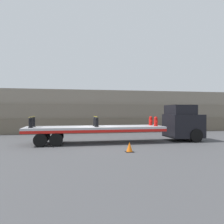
# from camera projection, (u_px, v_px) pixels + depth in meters

# --- Properties ---
(ground_plane) EXTENTS (120.00, 120.00, 0.00)m
(ground_plane) POSITION_uv_depth(u_px,v_px,m) (96.00, 143.00, 16.87)
(ground_plane) COLOR #474749
(rock_cliff) EXTENTS (60.00, 3.30, 4.87)m
(rock_cliff) POSITION_uv_depth(u_px,v_px,m) (87.00, 111.00, 25.79)
(rock_cliff) COLOR #665B4C
(rock_cliff) RESTS_ON ground_plane
(truck_cab) EXTENTS (2.72, 2.57, 2.97)m
(truck_cab) POSITION_uv_depth(u_px,v_px,m) (184.00, 123.00, 18.28)
(truck_cab) COLOR black
(truck_cab) RESTS_ON ground_plane
(flatbed_trailer) EXTENTS (10.60, 2.62, 1.28)m
(flatbed_trailer) POSITION_uv_depth(u_px,v_px,m) (88.00, 129.00, 16.75)
(flatbed_trailer) COLOR #B2B2B7
(flatbed_trailer) RESTS_ON ground_plane
(fire_hydrant_black_near_0) EXTENTS (0.35, 0.56, 0.76)m
(fire_hydrant_black_near_0) POSITION_uv_depth(u_px,v_px,m) (31.00, 123.00, 15.42)
(fire_hydrant_black_near_0) COLOR black
(fire_hydrant_black_near_0) RESTS_ON flatbed_trailer
(fire_hydrant_black_far_0) EXTENTS (0.35, 0.56, 0.76)m
(fire_hydrant_black_far_0) POSITION_uv_depth(u_px,v_px,m) (33.00, 122.00, 16.51)
(fire_hydrant_black_far_0) COLOR black
(fire_hydrant_black_far_0) RESTS_ON flatbed_trailer
(fire_hydrant_black_near_1) EXTENTS (0.35, 0.56, 0.76)m
(fire_hydrant_black_near_1) POSITION_uv_depth(u_px,v_px,m) (97.00, 122.00, 16.32)
(fire_hydrant_black_near_1) COLOR black
(fire_hydrant_black_near_1) RESTS_ON flatbed_trailer
(fire_hydrant_black_far_1) EXTENTS (0.35, 0.56, 0.76)m
(fire_hydrant_black_far_1) POSITION_uv_depth(u_px,v_px,m) (95.00, 121.00, 17.41)
(fire_hydrant_black_far_1) COLOR black
(fire_hydrant_black_far_1) RESTS_ON flatbed_trailer
(fire_hydrant_red_near_2) EXTENTS (0.35, 0.56, 0.76)m
(fire_hydrant_red_near_2) POSITION_uv_depth(u_px,v_px,m) (156.00, 121.00, 17.22)
(fire_hydrant_red_near_2) COLOR red
(fire_hydrant_red_near_2) RESTS_ON flatbed_trailer
(fire_hydrant_red_far_2) EXTENTS (0.35, 0.56, 0.76)m
(fire_hydrant_red_far_2) POSITION_uv_depth(u_px,v_px,m) (151.00, 121.00, 18.31)
(fire_hydrant_red_far_2) COLOR red
(fire_hydrant_red_far_2) RESTS_ON flatbed_trailer
(cargo_strap_rear) EXTENTS (0.05, 2.72, 0.01)m
(cargo_strap_rear) POSITION_uv_depth(u_px,v_px,m) (32.00, 117.00, 15.97)
(cargo_strap_rear) COLOR yellow
(cargo_strap_rear) RESTS_ON fire_hydrant_black_near_0
(cargo_strap_middle) EXTENTS (0.05, 2.72, 0.01)m
(cargo_strap_middle) POSITION_uv_depth(u_px,v_px,m) (96.00, 117.00, 16.86)
(cargo_strap_middle) COLOR yellow
(cargo_strap_middle) RESTS_ON fire_hydrant_black_near_1
(traffic_cone) EXTENTS (0.49, 0.49, 0.61)m
(traffic_cone) POSITION_uv_depth(u_px,v_px,m) (129.00, 147.00, 13.15)
(traffic_cone) COLOR black
(traffic_cone) RESTS_ON ground_plane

